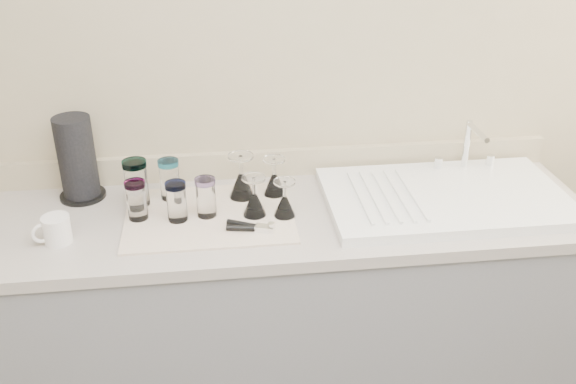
{
  "coord_description": "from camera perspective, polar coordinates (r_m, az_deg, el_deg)",
  "views": [
    {
      "loc": [
        -0.23,
        -0.66,
        1.95
      ],
      "look_at": [
        -0.0,
        1.15,
        1.0
      ],
      "focal_mm": 40.0,
      "sensor_mm": 36.0,
      "label": 1
    }
  ],
  "objects": [
    {
      "name": "room_envelope",
      "position": [
        0.81,
        10.27,
        -2.4
      ],
      "size": [
        3.54,
        3.5,
        2.52
      ],
      "color": "#4E4F53",
      "rests_on": "ground"
    },
    {
      "name": "counter_unit",
      "position": [
        2.4,
        -0.12,
        -11.13
      ],
      "size": [
        2.06,
        0.62,
        0.9
      ],
      "color": "slate",
      "rests_on": "ground"
    },
    {
      "name": "sink_unit",
      "position": [
        2.27,
        13.82,
        -0.4
      ],
      "size": [
        0.82,
        0.5,
        0.22
      ],
      "color": "white",
      "rests_on": "counter_unit"
    },
    {
      "name": "dish_towel",
      "position": [
        2.14,
        -7.0,
        -2.08
      ],
      "size": [
        0.55,
        0.42,
        0.01
      ],
      "primitive_type": "cube",
      "color": "silver",
      "rests_on": "counter_unit"
    },
    {
      "name": "tumbler_teal",
      "position": [
        2.21,
        -13.33,
        0.83
      ],
      "size": [
        0.08,
        0.08,
        0.16
      ],
      "color": "white",
      "rests_on": "dish_towel"
    },
    {
      "name": "tumbler_cyan",
      "position": [
        2.23,
        -10.48,
        1.14
      ],
      "size": [
        0.07,
        0.07,
        0.14
      ],
      "color": "white",
      "rests_on": "dish_towel"
    },
    {
      "name": "tumbler_magenta",
      "position": [
        2.12,
        -13.31,
        -0.68
      ],
      "size": [
        0.07,
        0.07,
        0.13
      ],
      "color": "white",
      "rests_on": "dish_towel"
    },
    {
      "name": "tumbler_blue",
      "position": [
        2.09,
        -9.87,
        -0.81
      ],
      "size": [
        0.07,
        0.07,
        0.13
      ],
      "color": "white",
      "rests_on": "dish_towel"
    },
    {
      "name": "tumbler_lavender",
      "position": [
        2.1,
        -7.31,
        -0.44
      ],
      "size": [
        0.07,
        0.07,
        0.13
      ],
      "color": "white",
      "rests_on": "dish_towel"
    },
    {
      "name": "goblet_back_left",
      "position": [
        2.21,
        -4.15,
        0.83
      ],
      "size": [
        0.09,
        0.09,
        0.16
      ],
      "color": "white",
      "rests_on": "dish_towel"
    },
    {
      "name": "goblet_back_right",
      "position": [
        2.23,
        -1.22,
        0.89
      ],
      "size": [
        0.08,
        0.08,
        0.14
      ],
      "color": "white",
      "rests_on": "dish_towel"
    },
    {
      "name": "goblet_front_left",
      "position": [
        2.1,
        -3.01,
        -0.9
      ],
      "size": [
        0.08,
        0.08,
        0.14
      ],
      "color": "white",
      "rests_on": "dish_towel"
    },
    {
      "name": "goblet_front_right",
      "position": [
        2.09,
        -0.31,
        -1.07
      ],
      "size": [
        0.07,
        0.07,
        0.13
      ],
      "color": "white",
      "rests_on": "dish_towel"
    },
    {
      "name": "can_opener",
      "position": [
        2.03,
        -3.37,
        -3.13
      ],
      "size": [
        0.15,
        0.09,
        0.02
      ],
      "color": "silver",
      "rests_on": "dish_towel"
    },
    {
      "name": "white_mug",
      "position": [
        2.09,
        -19.93,
        -3.18
      ],
      "size": [
        0.13,
        0.11,
        0.09
      ],
      "color": "silver",
      "rests_on": "counter_unit"
    },
    {
      "name": "paper_towel_roll",
      "position": [
        2.3,
        -18.24,
        2.78
      ],
      "size": [
        0.16,
        0.16,
        0.3
      ],
      "color": "black",
      "rests_on": "counter_unit"
    }
  ]
}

